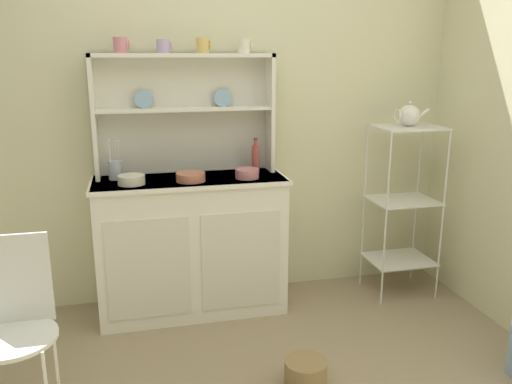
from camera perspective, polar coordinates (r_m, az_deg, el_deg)
wall_back at (r=3.36m, az=-5.24°, el=9.21°), size 3.84×0.05×2.50m
hutch_cabinet at (r=3.27m, az=-7.02°, el=-5.61°), size 1.15×0.45×0.85m
hutch_shelf_unit at (r=3.25m, az=-7.83°, el=9.39°), size 1.08×0.18×0.72m
bakers_rack at (r=3.56m, az=15.74°, el=-0.33°), size 0.42×0.34×1.13m
wire_chair at (r=2.44m, az=-24.93°, el=-12.22°), size 0.36×0.36×0.85m
floor_basket at (r=2.72m, az=5.41°, el=-18.97°), size 0.21×0.21×0.13m
cup_rose_0 at (r=3.18m, az=-14.52°, el=15.21°), size 0.09×0.08×0.09m
cup_lilac_1 at (r=3.18m, az=-10.05°, el=15.35°), size 0.09×0.08×0.08m
cup_gold_2 at (r=3.21m, az=-5.80°, el=15.57°), size 0.09×0.07×0.09m
cup_cream_3 at (r=3.25m, az=-1.30°, el=15.60°), size 0.09×0.07×0.08m
bowl_mixing_large at (r=3.06m, az=-13.40°, el=1.30°), size 0.15×0.15×0.05m
bowl_floral_medium at (r=3.08m, az=-7.12°, el=1.63°), size 0.17×0.17×0.05m
bowl_cream_small at (r=3.13m, az=-0.97°, el=2.03°), size 0.14×0.14×0.06m
jam_bottle at (r=3.29m, az=-0.05°, el=3.74°), size 0.05×0.05×0.22m
utensil_jar at (r=3.20m, az=-15.07°, el=2.36°), size 0.08×0.08×0.24m
porcelain_teapot at (r=3.47m, az=16.31°, el=8.01°), size 0.23×0.14×0.16m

